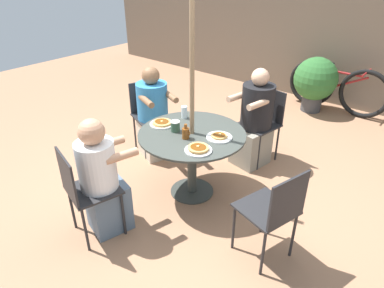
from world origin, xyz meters
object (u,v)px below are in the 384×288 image
at_px(diner_east, 254,123).
at_px(patio_chair_west, 84,188).
at_px(diner_west, 102,182).
at_px(drinking_glass_a, 184,112).
at_px(coffee_cup, 175,126).
at_px(patio_chair_east, 263,120).
at_px(pancake_plate_c, 219,137).
at_px(syrup_bottle, 186,133).
at_px(patio_table, 192,146).
at_px(diner_south, 154,117).
at_px(potted_shrub, 315,81).
at_px(pancake_plate_b, 198,149).
at_px(patio_chair_north, 274,209).
at_px(pancake_plate_a, 162,123).
at_px(patio_chair_south, 149,111).
at_px(bicycle, 337,88).

relative_size(diner_east, patio_chair_west, 1.34).
xyz_separation_m(diner_west, drinking_glass_a, (-0.04, 1.15, 0.26)).
xyz_separation_m(diner_west, coffee_cup, (0.10, 0.85, 0.25)).
xyz_separation_m(patio_chair_east, patio_chair_west, (-0.49, -2.20, 0.00)).
xyz_separation_m(pancake_plate_c, syrup_bottle, (-0.24, -0.21, 0.04)).
distance_m(patio_table, diner_south, 0.96).
bearing_deg(patio_table, potted_shrub, 88.11).
height_order(pancake_plate_b, potted_shrub, potted_shrub).
relative_size(patio_chair_north, pancake_plate_b, 3.53).
height_order(patio_chair_east, diner_south, diner_south).
distance_m(patio_chair_north, pancake_plate_b, 0.85).
height_order(patio_chair_west, syrup_bottle, patio_chair_west).
bearing_deg(pancake_plate_a, coffee_cup, -5.59).
relative_size(diner_south, pancake_plate_a, 4.53).
relative_size(diner_west, pancake_plate_c, 4.52).
bearing_deg(pancake_plate_b, patio_chair_north, -5.04).
height_order(diner_west, pancake_plate_b, diner_west).
bearing_deg(patio_table, drinking_glass_a, 142.62).
relative_size(patio_chair_south, pancake_plate_b, 3.53).
xyz_separation_m(pancake_plate_c, bicycle, (0.12, 3.10, -0.34)).
distance_m(patio_chair_north, drinking_glass_a, 1.50).
relative_size(patio_chair_south, syrup_bottle, 5.89).
bearing_deg(pancake_plate_b, drinking_glass_a, 140.76).
height_order(patio_chair_north, patio_chair_west, same).
relative_size(coffee_cup, bicycle, 0.07).
height_order(diner_south, drinking_glass_a, diner_south).
distance_m(diner_east, patio_chair_south, 1.33).
bearing_deg(diner_south, patio_chair_west, 43.82).
distance_m(diner_east, potted_shrub, 2.01).
bearing_deg(patio_chair_south, pancake_plate_b, 85.23).
xyz_separation_m(patio_chair_north, coffee_cup, (-1.24, 0.23, 0.25)).
bearing_deg(coffee_cup, patio_chair_east, 73.40).
distance_m(diner_south, coffee_cup, 0.89).
bearing_deg(bicycle, syrup_bottle, -96.29).
xyz_separation_m(coffee_cup, potted_shrub, (0.25, 3.03, -0.26)).
height_order(diner_south, bicycle, diner_south).
xyz_separation_m(syrup_bottle, coffee_cup, (-0.18, 0.05, -0.00)).
height_order(diner_west, pancake_plate_a, diner_west).
xyz_separation_m(diner_east, patio_chair_south, (-1.22, -0.54, -0.01)).
height_order(pancake_plate_a, drinking_glass_a, drinking_glass_a).
bearing_deg(potted_shrub, patio_chair_south, -114.24).
height_order(patio_chair_north, syrup_bottle, patio_chair_north).
distance_m(patio_chair_east, diner_south, 1.33).
bearing_deg(drinking_glass_a, potted_shrub, 81.89).
relative_size(pancake_plate_b, syrup_bottle, 1.67).
bearing_deg(diner_west, pancake_plate_b, 68.24).
bearing_deg(patio_chair_west, diner_south, 127.84).
distance_m(patio_chair_south, pancake_plate_b, 1.48).
xyz_separation_m(diner_west, syrup_bottle, (0.28, 0.80, 0.25)).
bearing_deg(syrup_bottle, patio_table, 101.64).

